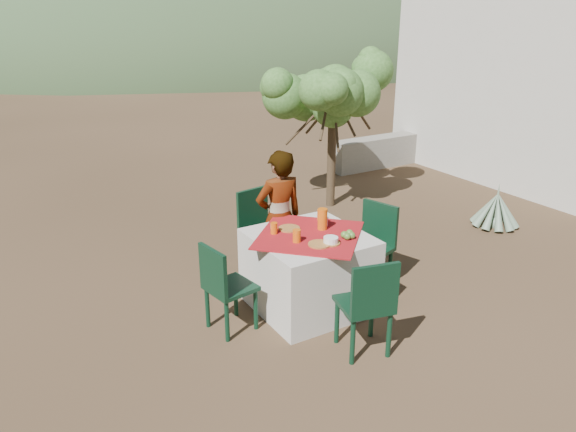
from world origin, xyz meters
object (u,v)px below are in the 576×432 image
at_px(chair_near, 368,303).
at_px(agave, 496,210).
at_px(chair_left, 224,285).
at_px(chair_far, 259,225).
at_px(juice_pitcher, 322,219).
at_px(table, 309,271).
at_px(chair_right, 373,242).
at_px(person, 279,218).
at_px(guesthouse, 549,85).
at_px(shrub_tree, 334,100).

xyz_separation_m(chair_near, agave, (3.33, 1.45, -0.27)).
bearing_deg(chair_near, chair_left, -34.85).
height_order(chair_far, juice_pitcher, juice_pitcher).
xyz_separation_m(chair_left, agave, (4.20, 0.50, -0.24)).
xyz_separation_m(table, chair_far, (0.02, 1.06, 0.11)).
bearing_deg(chair_near, table, -79.05).
xyz_separation_m(table, chair_right, (0.80, 0.02, 0.12)).
distance_m(agave, juice_pitcher, 3.21).
relative_size(table, juice_pitcher, 6.29).
relative_size(person, agave, 2.15).
bearing_deg(guesthouse, juice_pitcher, -161.90).
relative_size(chair_left, chair_right, 0.94).
distance_m(chair_left, guesthouse, 7.45).
relative_size(chair_near, chair_left, 1.05).
distance_m(chair_right, juice_pitcher, 0.72).
bearing_deg(juice_pitcher, chair_left, -177.53).
height_order(chair_near, person, person).
xyz_separation_m(chair_near, shrub_tree, (1.98, 3.33, 1.04)).
distance_m(table, guesthouse, 6.62).
bearing_deg(chair_left, agave, -92.58).
bearing_deg(chair_left, guesthouse, -83.52).
height_order(chair_near, agave, chair_near).
relative_size(chair_left, guesthouse, 0.20).
bearing_deg(juice_pitcher, shrub_tree, 52.92).
bearing_deg(shrub_tree, agave, -54.25).
distance_m(chair_left, agave, 4.23).
xyz_separation_m(chair_right, guesthouse, (5.40, 2.00, 1.00)).
bearing_deg(agave, shrub_tree, 125.75).
height_order(chair_left, juice_pitcher, juice_pitcher).
relative_size(shrub_tree, agave, 2.90).
bearing_deg(person, chair_near, 89.91).
distance_m(chair_far, guesthouse, 6.34).
bearing_deg(agave, chair_left, -173.22).
distance_m(chair_right, shrub_tree, 2.83).
bearing_deg(shrub_tree, chair_far, -145.46).
relative_size(table, chair_far, 1.46).
relative_size(chair_far, agave, 1.33).
xyz_separation_m(chair_far, guesthouse, (6.19, 0.96, 1.01)).
height_order(chair_left, shrub_tree, shrub_tree).
height_order(chair_left, person, person).
height_order(chair_near, chair_right, chair_right).
relative_size(shrub_tree, juice_pitcher, 9.41).
xyz_separation_m(table, chair_left, (-0.90, 0.01, 0.09)).
height_order(chair_far, chair_right, chair_right).
distance_m(chair_left, juice_pitcher, 1.15).
bearing_deg(shrub_tree, juice_pitcher, -127.08).
relative_size(chair_far, juice_pitcher, 4.30).
height_order(table, juice_pitcher, juice_pitcher).
distance_m(table, juice_pitcher, 0.52).
xyz_separation_m(guesthouse, juice_pitcher, (-6.02, -1.97, -0.63)).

